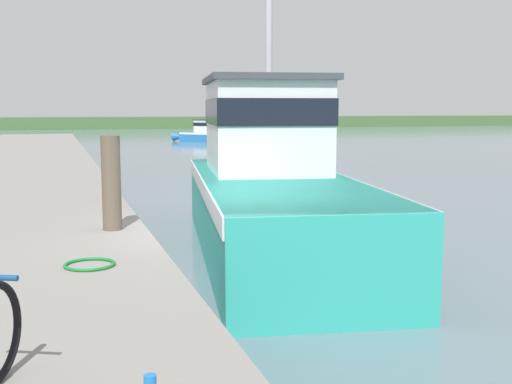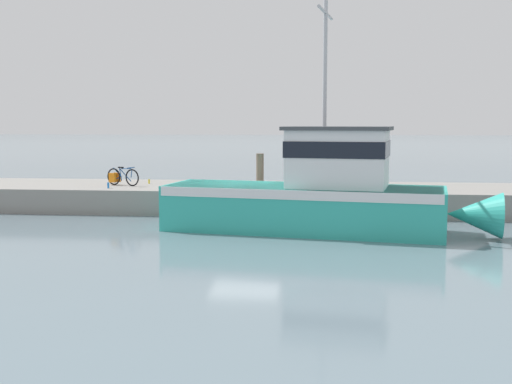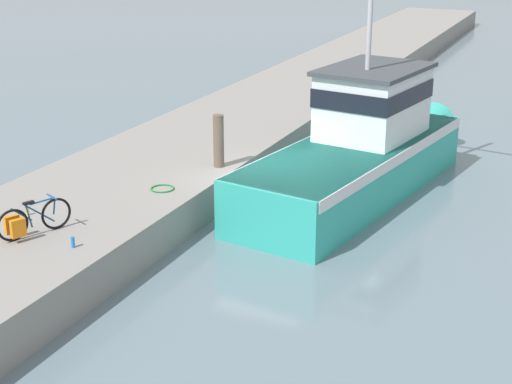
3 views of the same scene
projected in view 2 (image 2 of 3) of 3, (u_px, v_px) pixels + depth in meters
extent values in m
plane|color=slate|center=(245.00, 223.00, 23.23)|extent=(320.00, 320.00, 0.00)
cube|color=gray|center=(256.00, 198.00, 26.79)|extent=(4.90, 80.00, 0.98)
cube|color=teal|center=(303.00, 208.00, 21.41)|extent=(4.25, 9.53, 1.51)
cone|color=teal|center=(474.00, 215.00, 19.96)|extent=(1.69, 1.86, 1.44)
cube|color=silver|center=(303.00, 190.00, 21.34)|extent=(4.27, 9.35, 0.30)
cube|color=silver|center=(338.00, 159.00, 20.92)|extent=(2.72, 3.45, 1.85)
cube|color=black|center=(338.00, 149.00, 20.88)|extent=(2.77, 3.52, 0.52)
cube|color=#3D4247|center=(339.00, 128.00, 20.81)|extent=(2.93, 3.72, 0.12)
cylinder|color=#B2B2B7|center=(325.00, 51.00, 20.67)|extent=(0.14, 0.14, 4.84)
cylinder|color=#B2B2B7|center=(326.00, 13.00, 20.54)|extent=(2.51, 0.50, 0.10)
torus|color=black|center=(114.00, 177.00, 27.09)|extent=(0.34, 0.67, 0.71)
torus|color=black|center=(132.00, 178.00, 26.58)|extent=(0.34, 0.67, 0.71)
cylinder|color=navy|center=(117.00, 179.00, 27.01)|extent=(0.17, 0.33, 0.19)
cylinder|color=navy|center=(121.00, 174.00, 26.89)|extent=(0.09, 0.14, 0.54)
cylinder|color=navy|center=(118.00, 172.00, 26.96)|extent=(0.22, 0.43, 0.40)
cylinder|color=navy|center=(125.00, 175.00, 26.75)|extent=(0.30, 0.61, 0.54)
cylinder|color=navy|center=(126.00, 169.00, 26.70)|extent=(0.25, 0.49, 0.05)
cylinder|color=navy|center=(132.00, 173.00, 26.57)|extent=(0.07, 0.10, 0.36)
cylinder|color=navy|center=(131.00, 168.00, 26.56)|extent=(0.42, 0.22, 0.04)
cube|color=black|center=(121.00, 167.00, 26.84)|extent=(0.19, 0.26, 0.05)
cube|color=orange|center=(117.00, 177.00, 27.19)|extent=(0.24, 0.34, 0.39)
cube|color=orange|center=(112.00, 178.00, 26.95)|extent=(0.24, 0.34, 0.39)
cylinder|color=brown|center=(260.00, 172.00, 24.71)|extent=(0.29, 0.29, 1.45)
torus|color=#197A2D|center=(205.00, 188.00, 25.49)|extent=(0.61, 0.61, 0.04)
cylinder|color=yellow|center=(149.00, 181.00, 27.69)|extent=(0.07, 0.07, 0.19)
cylinder|color=blue|center=(108.00, 185.00, 25.75)|extent=(0.08, 0.08, 0.24)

